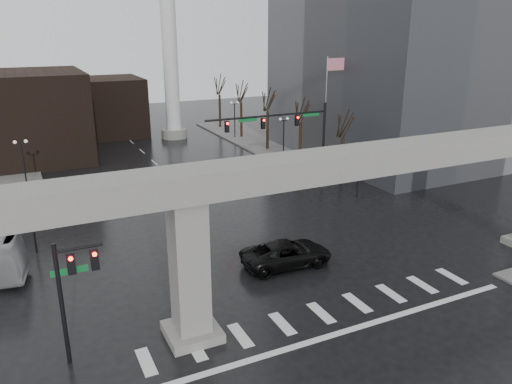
# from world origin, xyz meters

# --- Properties ---
(ground) EXTENTS (160.00, 160.00, 0.00)m
(ground) POSITION_xyz_m (0.00, 0.00, 0.00)
(ground) COLOR black
(ground) RESTS_ON ground
(sidewalk_ne) EXTENTS (28.00, 36.00, 0.15)m
(sidewalk_ne) POSITION_xyz_m (26.00, 36.00, 0.07)
(sidewalk_ne) COLOR slate
(sidewalk_ne) RESTS_ON ground
(elevated_guideway) EXTENTS (48.00, 2.60, 8.70)m
(elevated_guideway) POSITION_xyz_m (1.26, 0.00, 6.88)
(elevated_guideway) COLOR gray
(elevated_guideway) RESTS_ON ground
(building_far_left) EXTENTS (16.00, 14.00, 10.00)m
(building_far_left) POSITION_xyz_m (-14.00, 42.00, 5.00)
(building_far_left) COLOR black
(building_far_left) RESTS_ON ground
(building_far_mid) EXTENTS (10.00, 10.00, 8.00)m
(building_far_mid) POSITION_xyz_m (-2.00, 52.00, 4.00)
(building_far_mid) COLOR black
(building_far_mid) RESTS_ON ground
(smokestack) EXTENTS (3.60, 3.60, 30.00)m
(smokestack) POSITION_xyz_m (6.00, 46.00, 13.35)
(smokestack) COLOR silver
(smokestack) RESTS_ON ground
(signal_mast_arm) EXTENTS (12.12, 0.43, 8.00)m
(signal_mast_arm) POSITION_xyz_m (8.99, 18.80, 5.83)
(signal_mast_arm) COLOR black
(signal_mast_arm) RESTS_ON ground
(signal_left_pole) EXTENTS (2.30, 0.30, 6.00)m
(signal_left_pole) POSITION_xyz_m (-12.25, 0.50, 4.07)
(signal_left_pole) COLOR black
(signal_left_pole) RESTS_ON ground
(flagpole_assembly) EXTENTS (2.06, 0.12, 12.00)m
(flagpole_assembly) POSITION_xyz_m (15.29, 22.00, 7.53)
(flagpole_assembly) COLOR silver
(flagpole_assembly) RESTS_ON ground
(lamp_right_0) EXTENTS (1.22, 0.32, 5.11)m
(lamp_right_0) POSITION_xyz_m (13.50, 14.00, 3.47)
(lamp_right_0) COLOR black
(lamp_right_0) RESTS_ON ground
(lamp_right_1) EXTENTS (1.22, 0.32, 5.11)m
(lamp_right_1) POSITION_xyz_m (13.50, 28.00, 3.47)
(lamp_right_1) COLOR black
(lamp_right_1) RESTS_ON ground
(lamp_right_2) EXTENTS (1.22, 0.32, 5.11)m
(lamp_right_2) POSITION_xyz_m (13.50, 42.00, 3.47)
(lamp_right_2) COLOR black
(lamp_right_2) RESTS_ON ground
(lamp_left_0) EXTENTS (1.22, 0.32, 5.11)m
(lamp_left_0) POSITION_xyz_m (-13.50, 14.00, 3.47)
(lamp_left_0) COLOR black
(lamp_left_0) RESTS_ON ground
(lamp_left_1) EXTENTS (1.22, 0.32, 5.11)m
(lamp_left_1) POSITION_xyz_m (-13.50, 28.00, 3.47)
(lamp_left_1) COLOR black
(lamp_left_1) RESTS_ON ground
(lamp_left_2) EXTENTS (1.22, 0.32, 5.11)m
(lamp_left_2) POSITION_xyz_m (-13.50, 42.00, 3.47)
(lamp_left_2) COLOR black
(lamp_left_2) RESTS_ON ground
(tree_right_0) EXTENTS (1.09, 1.58, 7.50)m
(tree_right_0) POSITION_xyz_m (14.53, 18.02, 2.79)
(tree_right_0) COLOR black
(tree_right_0) RESTS_ON ground
(tree_right_1) EXTENTS (1.09, 1.61, 7.67)m
(tree_right_1) POSITION_xyz_m (14.53, 26.02, 2.85)
(tree_right_1) COLOR black
(tree_right_1) RESTS_ON ground
(tree_right_2) EXTENTS (1.10, 1.63, 7.85)m
(tree_right_2) POSITION_xyz_m (14.53, 34.02, 2.91)
(tree_right_2) COLOR black
(tree_right_2) RESTS_ON ground
(tree_right_3) EXTENTS (1.11, 1.66, 8.02)m
(tree_right_3) POSITION_xyz_m (14.53, 42.02, 2.98)
(tree_right_3) COLOR black
(tree_right_3) RESTS_ON ground
(tree_right_4) EXTENTS (1.12, 1.69, 8.19)m
(tree_right_4) POSITION_xyz_m (14.53, 50.02, 3.04)
(tree_right_4) COLOR black
(tree_right_4) RESTS_ON ground
(pickup_truck) EXTENTS (6.08, 3.05, 1.65)m
(pickup_truck) POSITION_xyz_m (1.07, 4.80, 0.83)
(pickup_truck) COLOR black
(pickup_truck) RESTS_ON ground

